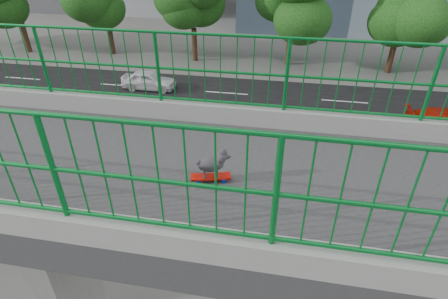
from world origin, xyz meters
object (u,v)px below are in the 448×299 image
poodle (212,163)px  car_5 (323,226)px  skateboard (211,177)px  car_4 (149,80)px

poodle → car_5: bearing=142.6°
skateboard → car_4: (-19.01, -8.77, -6.40)m
car_4 → car_5: (12.80, 11.40, 0.09)m
poodle → car_4: bearing=-169.8°
skateboard → poodle: size_ratio=1.24×
poodle → car_5: poodle is taller
car_5 → car_4: bearing=-138.3°
skateboard → car_5: 9.23m
poodle → car_5: 9.36m
car_4 → poodle: bearing=-155.2°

